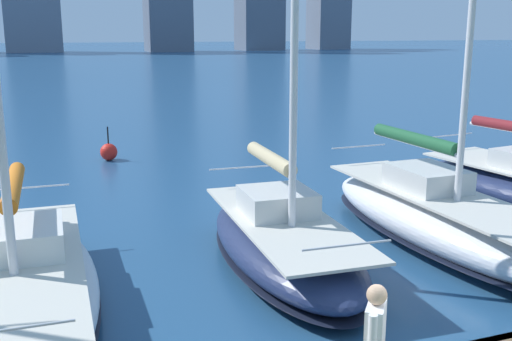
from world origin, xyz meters
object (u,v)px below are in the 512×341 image
object	(u,v)px
sailboat_forest	(437,216)
channel_buoy	(109,152)
sailboat_orange	(18,283)
sailboat_tan	(283,239)

from	to	relation	value
sailboat_forest	channel_buoy	world-z (taller)	sailboat_forest
sailboat_forest	sailboat_orange	distance (m)	9.64
sailboat_forest	sailboat_tan	size ratio (longest dim) A/B	1.07
sailboat_tan	channel_buoy	bearing A→B (deg)	-80.51
sailboat_forest	sailboat_tan	distance (m)	4.14
sailboat_tan	channel_buoy	distance (m)	13.29
sailboat_tan	sailboat_forest	bearing A→B (deg)	-179.49
sailboat_tan	sailboat_orange	xyz separation A→B (m)	(5.49, 0.28, -0.08)
sailboat_orange	channel_buoy	size ratio (longest dim) A/B	6.74
sailboat_forest	sailboat_tan	world-z (taller)	sailboat_forest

